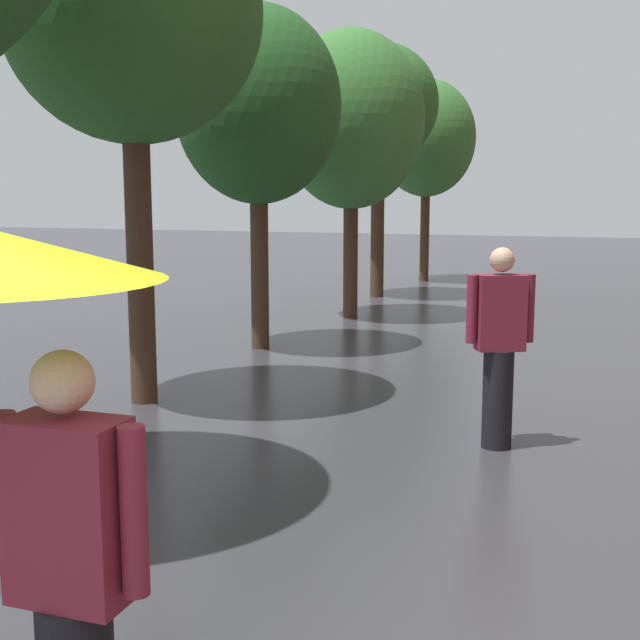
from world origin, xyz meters
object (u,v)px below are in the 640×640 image
Objects in this scene: street_tree_4 at (379,106)px; street_tree_5 at (426,139)px; street_tree_1 at (132,13)px; street_tree_3 at (351,121)px; street_tree_2 at (258,107)px; pedestrian_walking_midground at (499,343)px.

street_tree_5 is (0.29, 3.32, -0.48)m from street_tree_4.
street_tree_1 is 1.09× the size of street_tree_5.
street_tree_3 is 6.24m from street_tree_5.
street_tree_1 is 1.12× the size of street_tree_2.
street_tree_5 is (0.30, 12.62, -0.52)m from street_tree_1.
street_tree_3 is 0.95× the size of street_tree_4.
street_tree_4 is 10.78m from pedestrian_walking_midground.
street_tree_2 is 0.91× the size of street_tree_4.
pedestrian_walking_midground is (3.39, -6.76, -2.45)m from street_tree_3.
street_tree_4 reaches higher than street_tree_5.
pedestrian_walking_midground is at bearing -43.74° from street_tree_2.
street_tree_3 reaches higher than street_tree_2.
street_tree_1 is 3.27m from street_tree_2.
street_tree_1 is at bearing -90.04° from street_tree_4.
street_tree_3 is (0.36, 3.17, 0.04)m from street_tree_2.
street_tree_1 is 1.02× the size of street_tree_4.
street_tree_2 is 3.19m from street_tree_3.
street_tree_1 reaches higher than street_tree_3.
pedestrian_walking_midground is (3.71, -0.38, -3.01)m from street_tree_1.
street_tree_4 is (0.01, 9.30, -0.04)m from street_tree_1.
street_tree_3 is 7.95m from pedestrian_walking_midground.
street_tree_5 is at bearing 87.95° from street_tree_2.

